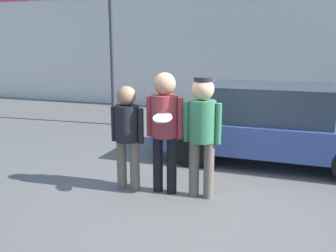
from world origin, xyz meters
name	(u,v)px	position (x,y,z in m)	size (l,w,h in m)	color
ground_plane	(188,195)	(0.00, 0.00, 0.00)	(56.00, 56.00, 0.00)	#5B5956
storefront_building	(254,47)	(0.00, 7.51, 2.10)	(24.00, 0.22, 4.14)	silver
person_left	(127,129)	(-0.94, -0.08, 0.95)	(0.53, 0.36, 1.61)	#665B4C
person_middle_with_frisbee	(165,121)	(-0.37, -0.01, 1.11)	(0.57, 0.61, 1.82)	black
person_right	(202,125)	(0.20, 0.00, 1.08)	(0.55, 0.38, 1.77)	#665B4C
parked_car_near	(271,124)	(1.00, 2.16, 0.73)	(4.27, 1.92, 1.46)	#334784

